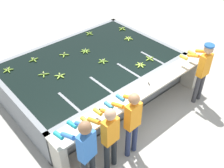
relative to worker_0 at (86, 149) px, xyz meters
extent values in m
plane|color=#A3A099|center=(1.85, 0.33, -1.00)|extent=(80.00, 80.00, 0.00)
cube|color=gray|center=(1.85, 2.29, -0.97)|extent=(4.40, 3.03, 0.06)
cube|color=gray|center=(1.85, 0.84, -0.55)|extent=(4.40, 0.12, 0.90)
cube|color=gray|center=(1.85, 3.75, -0.55)|extent=(4.40, 0.12, 0.90)
cube|color=gray|center=(-0.29, 2.29, -0.55)|extent=(0.12, 3.03, 0.90)
cube|color=gray|center=(3.99, 2.29, -0.55)|extent=(0.12, 3.03, 0.90)
cube|color=black|center=(1.85, 2.29, -0.52)|extent=(4.16, 2.79, 0.84)
cube|color=gray|center=(0.53, 1.30, -0.55)|extent=(0.06, 0.80, 0.90)
cube|color=gray|center=(1.41, 1.30, -0.55)|extent=(0.06, 0.80, 0.90)
cube|color=gray|center=(2.29, 1.30, -0.55)|extent=(0.06, 0.80, 0.90)
cube|color=gray|center=(3.17, 1.30, -0.55)|extent=(0.06, 0.80, 0.90)
cube|color=#B7B2A3|center=(1.85, 0.55, -0.13)|extent=(4.40, 0.45, 0.05)
cube|color=#B7B2A3|center=(-0.25, 0.55, -0.58)|extent=(0.16, 0.41, 0.85)
cube|color=#B7B2A3|center=(3.95, 0.55, -0.58)|extent=(0.16, 0.41, 0.85)
cylinder|color=#1E2328|center=(0.10, -0.02, -0.59)|extent=(0.11, 0.11, 0.83)
cube|color=blue|center=(0.01, -0.03, 0.12)|extent=(0.34, 0.22, 0.59)
sphere|color=#896042|center=(0.01, -0.03, 0.55)|extent=(0.22, 0.22, 0.22)
cylinder|color=blue|center=(-0.19, 0.19, 0.33)|extent=(0.13, 0.32, 0.18)
cylinder|color=#1EA3AD|center=(-0.24, 0.43, 0.16)|extent=(0.12, 0.21, 0.08)
cylinder|color=blue|center=(0.12, 0.24, 0.33)|extent=(0.13, 0.32, 0.18)
cylinder|color=#1EA3AD|center=(0.08, 0.49, 0.16)|extent=(0.12, 0.21, 0.08)
cylinder|color=#1E2328|center=(0.46, -0.01, -0.61)|extent=(0.11, 0.11, 0.78)
cylinder|color=#1E2328|center=(0.66, 0.00, -0.61)|extent=(0.11, 0.11, 0.78)
cube|color=orange|center=(0.56, 0.00, 0.05)|extent=(0.33, 0.19, 0.55)
sphere|color=tan|center=(0.56, 0.00, 0.46)|extent=(0.21, 0.21, 0.21)
cylinder|color=orange|center=(0.38, 0.24, 0.24)|extent=(0.10, 0.31, 0.18)
cylinder|color=gold|center=(0.36, 0.49, 0.08)|extent=(0.10, 0.21, 0.08)
cylinder|color=orange|center=(0.70, 0.26, 0.24)|extent=(0.10, 0.31, 0.18)
cylinder|color=gold|center=(0.68, 0.51, 0.08)|extent=(0.10, 0.21, 0.08)
cylinder|color=navy|center=(1.01, -0.03, -0.60)|extent=(0.11, 0.11, 0.80)
cylinder|color=navy|center=(1.21, -0.02, -0.60)|extent=(0.11, 0.11, 0.80)
cube|color=orange|center=(1.11, -0.03, 0.09)|extent=(0.33, 0.18, 0.57)
sphere|color=#9E704C|center=(1.11, -0.03, 0.51)|extent=(0.22, 0.22, 0.22)
cylinder|color=orange|center=(0.94, 0.22, 0.29)|extent=(0.09, 0.31, 0.18)
cylinder|color=teal|center=(0.93, 0.47, 0.12)|extent=(0.09, 0.20, 0.08)
cylinder|color=orange|center=(1.26, 0.23, 0.29)|extent=(0.09, 0.31, 0.18)
cylinder|color=teal|center=(1.25, 0.48, 0.12)|extent=(0.09, 0.20, 0.08)
cylinder|color=#38383D|center=(3.49, 0.03, -0.59)|extent=(0.11, 0.11, 0.82)
cylinder|color=#38383D|center=(3.69, 0.03, -0.59)|extent=(0.11, 0.11, 0.82)
cube|color=orange|center=(3.59, 0.03, 0.11)|extent=(0.32, 0.18, 0.58)
sphere|color=tan|center=(3.59, 0.03, 0.54)|extent=(0.22, 0.22, 0.22)
cylinder|color=#1E5199|center=(3.59, 0.03, 0.64)|extent=(0.23, 0.23, 0.04)
cylinder|color=orange|center=(3.44, 0.28, 0.31)|extent=(0.09, 0.31, 0.18)
cylinder|color=gold|center=(3.45, 0.53, 0.15)|extent=(0.09, 0.20, 0.08)
cylinder|color=orange|center=(3.76, 0.28, 0.31)|extent=(0.09, 0.31, 0.18)
cylinder|color=gold|center=(3.77, 0.53, 0.15)|extent=(0.09, 0.20, 0.08)
ellipsoid|color=#7FAD33|center=(0.09, 3.30, -0.09)|extent=(0.14, 0.15, 0.04)
ellipsoid|color=#7FAD33|center=(0.03, 3.30, -0.09)|extent=(0.12, 0.16, 0.04)
ellipsoid|color=#7FAD33|center=(0.00, 3.24, -0.09)|extent=(0.17, 0.07, 0.04)
ellipsoid|color=#7FAD33|center=(0.05, 3.20, -0.09)|extent=(0.05, 0.17, 0.04)
ellipsoid|color=#7FAD33|center=(0.11, 3.23, -0.09)|extent=(0.17, 0.10, 0.04)
cylinder|color=tan|center=(0.06, 3.25, -0.05)|extent=(0.03, 0.03, 0.04)
ellipsoid|color=#9EC642|center=(2.67, 1.29, -0.09)|extent=(0.07, 0.17, 0.04)
ellipsoid|color=#9EC642|center=(2.62, 1.28, -0.09)|extent=(0.15, 0.14, 0.04)
ellipsoid|color=#9EC642|center=(2.61, 1.23, -0.09)|extent=(0.17, 0.08, 0.04)
ellipsoid|color=#9EC642|center=(2.65, 1.19, -0.09)|extent=(0.07, 0.17, 0.04)
ellipsoid|color=#9EC642|center=(2.70, 1.20, -0.09)|extent=(0.15, 0.14, 0.04)
ellipsoid|color=#9EC642|center=(2.71, 1.26, -0.09)|extent=(0.17, 0.08, 0.04)
cylinder|color=tan|center=(2.66, 1.24, -0.05)|extent=(0.03, 0.03, 0.04)
ellipsoid|color=#75A333|center=(2.10, 1.96, -0.09)|extent=(0.15, 0.15, 0.04)
ellipsoid|color=#75A333|center=(2.11, 2.03, -0.09)|extent=(0.17, 0.11, 0.04)
ellipsoid|color=#75A333|center=(2.06, 2.06, -0.09)|extent=(0.06, 0.17, 0.04)
ellipsoid|color=#75A333|center=(2.01, 2.01, -0.09)|extent=(0.17, 0.06, 0.04)
ellipsoid|color=#75A333|center=(2.04, 1.95, -0.09)|extent=(0.11, 0.17, 0.04)
cylinder|color=tan|center=(2.06, 2.00, -0.05)|extent=(0.03, 0.03, 0.04)
ellipsoid|color=#75A333|center=(0.58, 2.54, -0.09)|extent=(0.17, 0.11, 0.04)
ellipsoid|color=#75A333|center=(0.60, 2.46, -0.09)|extent=(0.11, 0.17, 0.04)
ellipsoid|color=#75A333|center=(0.67, 2.49, -0.09)|extent=(0.17, 0.11, 0.04)
ellipsoid|color=#75A333|center=(0.65, 2.56, -0.09)|extent=(0.11, 0.17, 0.04)
cylinder|color=tan|center=(0.62, 2.51, -0.05)|extent=(0.03, 0.03, 0.04)
ellipsoid|color=#75A333|center=(2.70, 3.45, -0.09)|extent=(0.17, 0.08, 0.04)
ellipsoid|color=#75A333|center=(2.76, 3.41, -0.09)|extent=(0.08, 0.17, 0.04)
ellipsoid|color=#75A333|center=(2.80, 3.48, -0.09)|extent=(0.17, 0.08, 0.04)
ellipsoid|color=#75A333|center=(2.74, 3.52, -0.09)|extent=(0.08, 0.17, 0.04)
cylinder|color=tan|center=(2.75, 3.47, -0.05)|extent=(0.03, 0.03, 0.04)
ellipsoid|color=#8CB738|center=(3.06, 1.34, -0.09)|extent=(0.04, 0.17, 0.04)
ellipsoid|color=#8CB738|center=(3.00, 1.29, -0.09)|extent=(0.17, 0.04, 0.04)
ellipsoid|color=#8CB738|center=(3.05, 1.23, -0.09)|extent=(0.04, 0.17, 0.04)
ellipsoid|color=#8CB738|center=(3.11, 1.28, -0.09)|extent=(0.17, 0.04, 0.04)
cylinder|color=tan|center=(3.06, 1.28, -0.05)|extent=(0.03, 0.03, 0.04)
ellipsoid|color=#93BC3D|center=(0.90, 2.14, -0.09)|extent=(0.07, 0.17, 0.04)
ellipsoid|color=#93BC3D|center=(0.94, 2.19, -0.09)|extent=(0.17, 0.05, 0.04)
ellipsoid|color=#93BC3D|center=(0.91, 2.25, -0.09)|extent=(0.10, 0.17, 0.04)
ellipsoid|color=#93BC3D|center=(0.84, 2.23, -0.09)|extent=(0.15, 0.14, 0.04)
ellipsoid|color=#93BC3D|center=(0.84, 2.17, -0.09)|extent=(0.16, 0.12, 0.04)
cylinder|color=tan|center=(0.89, 2.20, -0.05)|extent=(0.03, 0.03, 0.04)
ellipsoid|color=#7FAD33|center=(1.45, 2.98, -0.09)|extent=(0.15, 0.14, 0.04)
ellipsoid|color=#7FAD33|center=(1.46, 2.90, -0.09)|extent=(0.14, 0.15, 0.04)
ellipsoid|color=#7FAD33|center=(1.53, 2.91, -0.09)|extent=(0.15, 0.14, 0.04)
ellipsoid|color=#7FAD33|center=(1.53, 2.98, -0.09)|extent=(0.14, 0.15, 0.04)
cylinder|color=tan|center=(1.49, 2.94, -0.05)|extent=(0.03, 0.03, 0.04)
ellipsoid|color=#7FAD33|center=(3.77, 3.04, -0.09)|extent=(0.17, 0.06, 0.04)
ellipsoid|color=#7FAD33|center=(3.71, 3.09, -0.09)|extent=(0.06, 0.17, 0.04)
ellipsoid|color=#7FAD33|center=(3.66, 3.03, -0.09)|extent=(0.17, 0.06, 0.04)
ellipsoid|color=#7FAD33|center=(3.72, 2.98, -0.09)|extent=(0.06, 0.17, 0.04)
cylinder|color=tan|center=(3.72, 3.03, -0.05)|extent=(0.03, 0.03, 0.04)
ellipsoid|color=#9EC642|center=(3.37, 2.47, -0.09)|extent=(0.17, 0.10, 0.04)
ellipsoid|color=#9EC642|center=(3.38, 2.40, -0.09)|extent=(0.14, 0.15, 0.04)
ellipsoid|color=#9EC642|center=(3.45, 2.40, -0.09)|extent=(0.12, 0.17, 0.04)
ellipsoid|color=#9EC642|center=(3.47, 2.46, -0.09)|extent=(0.17, 0.07, 0.04)
ellipsoid|color=#9EC642|center=(3.42, 2.50, -0.09)|extent=(0.05, 0.17, 0.04)
cylinder|color=tan|center=(3.42, 2.44, -0.05)|extent=(0.03, 0.03, 0.04)
ellipsoid|color=#75A333|center=(0.76, 3.31, -0.09)|extent=(0.04, 0.17, 0.04)
ellipsoid|color=#75A333|center=(0.71, 3.26, -0.09)|extent=(0.17, 0.04, 0.04)
ellipsoid|color=#75A333|center=(0.76, 3.20, -0.09)|extent=(0.04, 0.17, 0.04)
ellipsoid|color=#75A333|center=(0.82, 3.26, -0.09)|extent=(0.17, 0.04, 0.04)
cylinder|color=tan|center=(0.76, 3.26, -0.05)|extent=(0.03, 0.03, 0.04)
ellipsoid|color=#75A333|center=(1.98, 2.69, -0.09)|extent=(0.17, 0.11, 0.04)
ellipsoid|color=#75A333|center=(2.02, 2.66, -0.09)|extent=(0.07, 0.17, 0.04)
ellipsoid|color=#75A333|center=(2.07, 2.67, -0.09)|extent=(0.14, 0.15, 0.04)
ellipsoid|color=#75A333|center=(2.09, 2.72, -0.09)|extent=(0.17, 0.04, 0.04)
ellipsoid|color=#75A333|center=(2.07, 2.76, -0.09)|extent=(0.13, 0.16, 0.04)
ellipsoid|color=#75A333|center=(2.02, 2.77, -0.09)|extent=(0.08, 0.17, 0.04)
ellipsoid|color=#75A333|center=(1.98, 2.74, -0.09)|extent=(0.17, 0.10, 0.04)
cylinder|color=tan|center=(2.03, 2.71, -0.05)|extent=(0.03, 0.03, 0.04)
cube|color=silver|center=(1.04, 0.52, -0.09)|extent=(0.17, 0.16, 0.00)
cube|color=black|center=(0.89, 0.65, -0.09)|extent=(0.09, 0.09, 0.02)
cube|color=silver|center=(2.36, 0.74, -0.09)|extent=(0.14, 0.18, 0.00)
cube|color=black|center=(2.25, 0.58, -0.09)|extent=(0.08, 0.10, 0.02)
camera|label=1|loc=(-1.54, -2.41, 3.60)|focal=42.00mm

